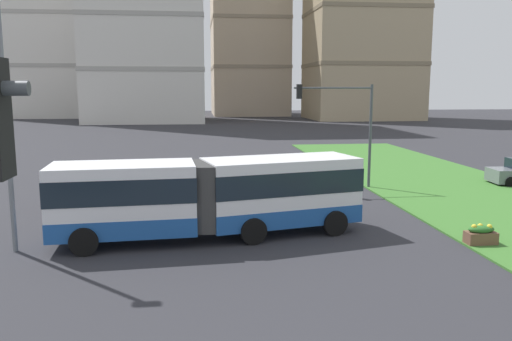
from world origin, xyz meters
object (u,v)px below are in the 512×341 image
Objects in this scene: articulated_bus at (211,195)px; apartment_tower_west at (52,18)px; flower_planter_3 at (481,234)px; traffic_light_far_right at (345,117)px; streetlight_left at (4,100)px; apartment_tower_centre at (248,24)px; apartment_tower_eastcentre at (363,14)px; car_maroon_sedan at (114,193)px.

apartment_tower_west is (-28.46, 90.54, 17.82)m from articulated_bus.
flower_planter_3 is (9.80, -2.28, -1.23)m from articulated_bus.
apartment_tower_west is (-36.34, 81.51, 15.33)m from traffic_light_far_right.
apartment_tower_centre is (18.26, 96.66, 14.31)m from streetlight_left.
apartment_tower_centre is at bearing 87.74° from traffic_light_far_right.
traffic_light_far_right is 0.15× the size of apartment_tower_eastcentre.
articulated_bus is 2.01× the size of traffic_light_far_right.
apartment_tower_centre reaches higher than car_maroon_sedan.
flower_planter_3 is at bearing -90.88° from apartment_tower_centre.
traffic_light_far_right is at bearing 15.79° from car_maroon_sedan.
apartment_tower_west is 0.99× the size of apartment_tower_centre.
articulated_bus is at bearing -72.55° from apartment_tower_west.
apartment_tower_centre is 1.01× the size of apartment_tower_eastcentre.
car_maroon_sedan is 0.76× the size of traffic_light_far_right.
apartment_tower_west is (-21.50, 91.52, 14.15)m from streetlight_left.
car_maroon_sedan is at bearing -116.31° from apartment_tower_eastcentre.
apartment_tower_eastcentre reaches higher than car_maroon_sedan.
car_maroon_sedan is 0.12× the size of apartment_tower_west.
car_maroon_sedan is at bearing -164.21° from traffic_light_far_right.
traffic_light_far_right is at bearing 48.85° from articulated_bus.
articulated_bus is 10.14m from flower_planter_3.
streetlight_left is 87.90m from apartment_tower_eastcentre.
traffic_light_far_right is at bearing -108.67° from apartment_tower_eastcentre.
car_maroon_sedan is 8.32m from streetlight_left.
streetlight_left is 95.07m from apartment_tower_west.
articulated_bus is 0.31× the size of apartment_tower_west.
articulated_bus is 7.93m from streetlight_left.
apartment_tower_west is (-23.96, 85.02, 18.72)m from car_maroon_sedan.
apartment_tower_west is at bearing 105.74° from car_maroon_sedan.
car_maroon_sedan is at bearing -99.94° from apartment_tower_centre.
traffic_light_far_right is at bearing 34.00° from streetlight_left.
apartment_tower_centre reaches higher than apartment_tower_west.
car_maroon_sedan is 90.29m from apartment_tower_west.
apartment_tower_west is 60.85m from apartment_tower_eastcentre.
apartment_tower_centre reaches higher than flower_planter_3.
flower_planter_3 is at bearing -67.60° from apartment_tower_west.
articulated_bus is 2.66× the size of car_maroon_sedan.
articulated_bus is at bearing -96.74° from apartment_tower_centre.
articulated_bus is 0.31× the size of apartment_tower_eastcentre.
car_maroon_sedan is 4.09× the size of flower_planter_3.
car_maroon_sedan is 0.11× the size of apartment_tower_centre.
apartment_tower_eastcentre reaches higher than apartment_tower_west.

